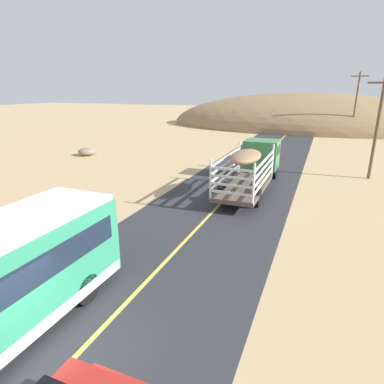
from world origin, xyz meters
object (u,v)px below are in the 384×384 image
power_pole_mid (378,125)px  boulder_mid_field (87,152)px  livestock_truck (256,160)px  power_pole_far (356,103)px

power_pole_mid → boulder_mid_field: 26.50m
power_pole_mid → boulder_mid_field: size_ratio=4.28×
livestock_truck → power_pole_mid: size_ratio=1.27×
livestock_truck → power_pole_far: size_ratio=1.10×
power_pole_mid → livestock_truck: bearing=-147.5°
power_pole_far → boulder_mid_field: bearing=-136.0°
livestock_truck → power_pole_far: 30.49m
boulder_mid_field → livestock_truck: bearing=-12.4°
livestock_truck → boulder_mid_field: size_ratio=5.42×
power_pole_mid → power_pole_far: size_ratio=0.87×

